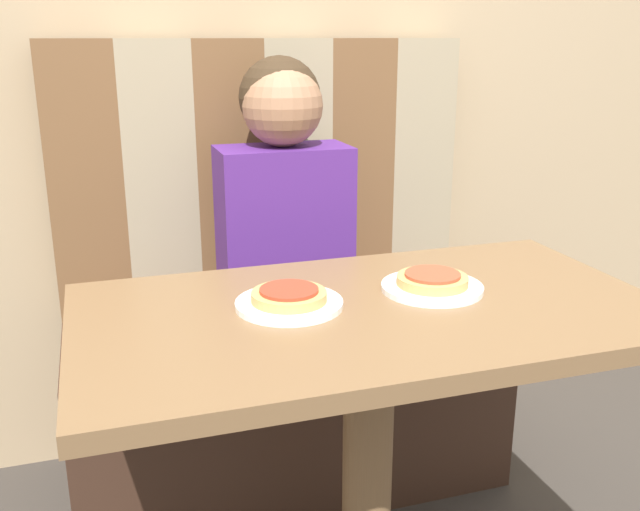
# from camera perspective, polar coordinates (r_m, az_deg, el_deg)

# --- Properties ---
(wall_back) EXTENTS (7.00, 0.05, 2.60)m
(wall_back) POSITION_cam_1_polar(r_m,az_deg,el_deg) (2.14, -5.38, 18.55)
(wall_back) COLOR tan
(wall_back) RESTS_ON ground_plane
(booth_seat) EXTENTS (1.19, 0.51, 0.48)m
(booth_seat) POSITION_cam_1_polar(r_m,az_deg,el_deg) (2.10, -2.66, -11.46)
(booth_seat) COLOR #382319
(booth_seat) RESTS_ON ground_plane
(booth_backrest) EXTENTS (1.19, 0.07, 0.76)m
(booth_backrest) POSITION_cam_1_polar(r_m,az_deg,el_deg) (2.09, -4.49, 6.52)
(booth_backrest) COLOR brown
(booth_backrest) RESTS_ON booth_seat
(dining_table) EXTENTS (1.09, 0.61, 0.76)m
(dining_table) POSITION_cam_1_polar(r_m,az_deg,el_deg) (1.38, 4.00, -8.24)
(dining_table) COLOR brown
(dining_table) RESTS_ON ground_plane
(person) EXTENTS (0.34, 0.23, 0.72)m
(person) POSITION_cam_1_polar(r_m,az_deg,el_deg) (1.88, -2.96, 5.39)
(person) COLOR #4C237A
(person) RESTS_ON booth_seat
(plate_left) EXTENTS (0.20, 0.20, 0.01)m
(plate_left) POSITION_cam_1_polar(r_m,az_deg,el_deg) (1.33, -2.48, -3.89)
(plate_left) COLOR white
(plate_left) RESTS_ON dining_table
(plate_right) EXTENTS (0.20, 0.20, 0.01)m
(plate_right) POSITION_cam_1_polar(r_m,az_deg,el_deg) (1.43, 8.95, -2.55)
(plate_right) COLOR white
(plate_right) RESTS_ON dining_table
(pizza_left) EXTENTS (0.14, 0.14, 0.02)m
(pizza_left) POSITION_cam_1_polar(r_m,az_deg,el_deg) (1.32, -2.49, -3.19)
(pizza_left) COLOR tan
(pizza_left) RESTS_ON plate_left
(pizza_right) EXTENTS (0.14, 0.14, 0.02)m
(pizza_right) POSITION_cam_1_polar(r_m,az_deg,el_deg) (1.42, 8.98, -1.90)
(pizza_right) COLOR tan
(pizza_right) RESTS_ON plate_right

